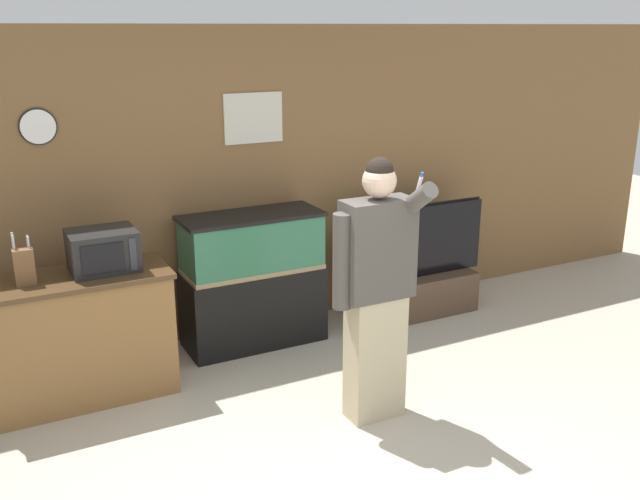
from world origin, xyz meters
name	(u,v)px	position (x,y,z in m)	size (l,w,h in m)	color
wall_back_paneled	(220,186)	(0.00, 2.75, 1.30)	(10.00, 0.08, 2.60)	brown
counter_island	(81,337)	(-1.32, 2.09, 0.47)	(1.28, 0.59, 0.93)	brown
microwave	(103,250)	(-1.10, 2.12, 1.07)	(0.46, 0.38, 0.29)	black
knife_block	(24,266)	(-1.63, 2.08, 1.06)	(0.13, 0.11, 0.35)	brown
aquarium_on_stand	(253,280)	(0.13, 2.39, 0.57)	(1.16, 0.49, 1.13)	black
tv_on_stand	(415,283)	(1.68, 2.27, 0.31)	(1.44, 0.40, 1.05)	#4C3828
person_standing	(376,288)	(0.40, 0.90, 0.94)	(0.57, 0.43, 1.81)	#BCAD89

